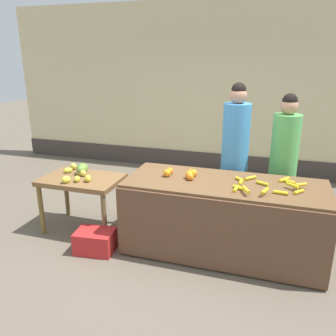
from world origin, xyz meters
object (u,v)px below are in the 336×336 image
(vendor_woman_green_shirt, at_px, (283,164))
(produce_crate, at_px, (95,241))
(produce_sack, at_px, (156,196))
(vendor_woman_blue_shirt, at_px, (235,157))

(vendor_woman_green_shirt, bearing_deg, produce_crate, -148.33)
(produce_sack, bearing_deg, vendor_woman_blue_shirt, -2.56)
(produce_crate, distance_m, produce_sack, 1.26)
(vendor_woman_blue_shirt, distance_m, produce_sack, 1.29)
(produce_sack, bearing_deg, produce_crate, -105.57)
(vendor_woman_blue_shirt, xyz_separation_m, vendor_woman_green_shirt, (0.60, 0.10, -0.06))
(vendor_woman_green_shirt, distance_m, produce_sack, 1.80)
(vendor_woman_blue_shirt, height_order, produce_crate, vendor_woman_blue_shirt)
(vendor_woman_blue_shirt, xyz_separation_m, produce_crate, (-1.43, -1.15, -0.83))
(produce_crate, bearing_deg, vendor_woman_green_shirt, 31.67)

